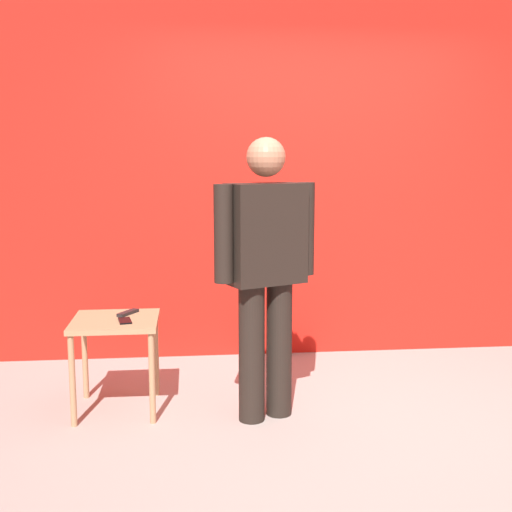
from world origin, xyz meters
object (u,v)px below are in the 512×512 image
at_px(side_table, 116,334).
at_px(cell_phone, 125,321).
at_px(standing_person, 266,264).
at_px(tv_remote, 128,313).

distance_m(side_table, cell_phone, 0.13).
distance_m(standing_person, tv_remote, 0.94).
bearing_deg(tv_remote, cell_phone, -58.71).
height_order(side_table, cell_phone, cell_phone).
distance_m(standing_person, cell_phone, 0.90).
relative_size(side_table, tv_remote, 3.36).
bearing_deg(standing_person, cell_phone, 171.01).
xyz_separation_m(cell_phone, tv_remote, (0.00, 0.18, 0.01)).
height_order(standing_person, cell_phone, standing_person).
xyz_separation_m(standing_person, tv_remote, (-0.82, 0.31, -0.34)).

